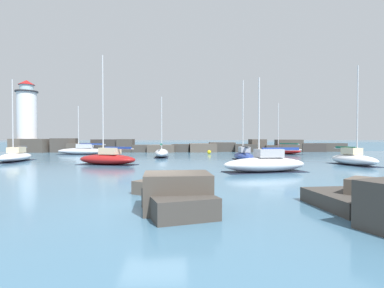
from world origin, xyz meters
The scene contains 14 objects.
ground_plane centered at (0.00, 0.00, 0.00)m, with size 600.00×600.00×0.00m, color teal.
open_sea_beyond centered at (0.00, 105.24, 0.00)m, with size 400.00×116.00×0.01m.
breakwater_jetty centered at (-0.99, 45.23, 0.98)m, with size 63.50×7.01×2.56m.
lighthouse centered at (-27.99, 46.46, 5.87)m, with size 4.71×4.71×13.56m.
foreground_rocks centered at (5.24, -1.25, 0.54)m, with size 11.51×9.05×1.44m.
sailboat_moored_0 centered at (8.49, 23.31, 0.60)m, with size 2.14×6.92×9.52m.
sailboat_moored_1 centered at (-1.50, 29.17, 0.60)m, with size 1.94×5.79×8.28m.
sailboat_moored_2 centered at (-17.51, 22.85, 0.59)m, with size 2.91×6.71×9.09m.
sailboat_moored_3 centered at (17.55, 36.77, 0.55)m, with size 5.86×6.99×8.37m.
sailboat_moored_4 centered at (17.86, 16.87, 0.63)m, with size 3.05×5.92×9.54m.
sailboat_moored_5 centered at (-6.16, 18.32, 0.64)m, with size 6.55×4.23×10.82m.
sailboat_moored_6 centered at (-14.43, 36.51, 0.60)m, with size 8.42×3.21×7.71m.
sailboat_moored_8 centered at (7.64, 11.53, 0.66)m, with size 7.07×3.50×7.32m.
mooring_buoy_orange_near centered at (5.81, 37.56, 0.32)m, with size 0.64×0.64×0.84m.
Camera 1 is at (0.98, -11.50, 2.67)m, focal length 28.00 mm.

